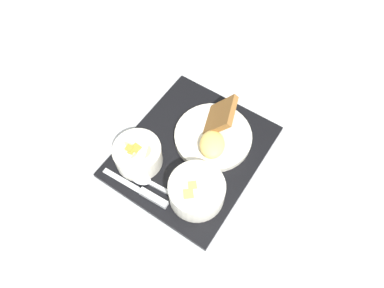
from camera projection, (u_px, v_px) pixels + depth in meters
ground_plane at (192, 152)px, 0.87m from camera, size 4.00×4.00×0.00m
serving_tray at (192, 151)px, 0.86m from camera, size 0.40×0.35×0.01m
bowl_salad at (138, 154)px, 0.81m from camera, size 0.12×0.12×0.07m
bowl_soup at (197, 190)px, 0.76m from camera, size 0.13×0.13×0.06m
plate_main at (214, 135)px, 0.86m from camera, size 0.20×0.20×0.09m
knife at (147, 195)px, 0.79m from camera, size 0.02×0.18×0.02m
spoon at (146, 180)px, 0.81m from camera, size 0.04×0.14×0.01m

